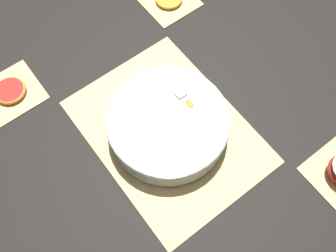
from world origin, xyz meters
name	(u,v)px	position (x,y,z in m)	size (l,w,h in m)	color
ground_plane	(168,132)	(0.00, 0.00, 0.00)	(6.00, 6.00, 0.00)	black
bamboo_mat_center	(168,131)	(0.00, 0.00, 0.00)	(0.46, 0.35, 0.01)	#D6B775
coaster_mat_near_left	(11,92)	(-0.33, -0.26, 0.00)	(0.15, 0.15, 0.01)	#D6B775
coaster_mat_far_left	(169,0)	(-0.33, 0.26, 0.00)	(0.15, 0.15, 0.01)	#D6B775
fruit_salad_bowl	(168,124)	(0.00, 0.00, 0.04)	(0.29, 0.29, 0.08)	silver
grapefruit_slice	(10,91)	(-0.33, -0.26, 0.01)	(0.08, 0.08, 0.01)	#B2231E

